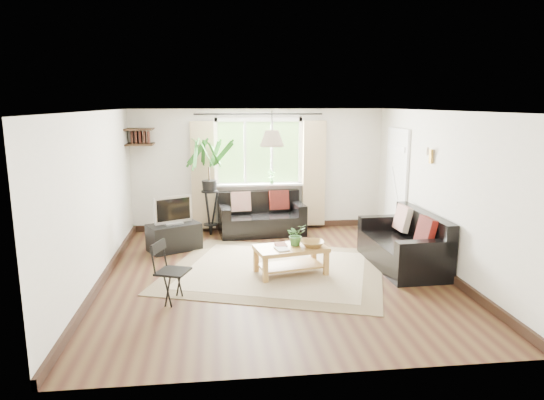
{
  "coord_description": "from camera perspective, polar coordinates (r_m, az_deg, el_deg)",
  "views": [
    {
      "loc": [
        -0.83,
        -6.82,
        2.51
      ],
      "look_at": [
        0.0,
        0.4,
        1.05
      ],
      "focal_mm": 32.0,
      "sensor_mm": 36.0,
      "label": 1
    }
  ],
  "objects": [
    {
      "name": "book_a",
      "position": [
        7.02,
        0.47,
        -5.84
      ],
      "size": [
        0.23,
        0.27,
        0.02
      ],
      "primitive_type": "imported",
      "rotation": [
        0.0,
        0.0,
        0.22
      ],
      "color": "silver",
      "rests_on": "coffee_table"
    },
    {
      "name": "book_b",
      "position": [
        7.23,
        0.37,
        -5.32
      ],
      "size": [
        0.18,
        0.24,
        0.02
      ],
      "primitive_type": "imported",
      "rotation": [
        0.0,
        0.0,
        0.05
      ],
      "color": "brown",
      "rests_on": "coffee_table"
    },
    {
      "name": "tv_stand",
      "position": [
        8.58,
        -11.45,
        -4.28
      ],
      "size": [
        0.99,
        0.83,
        0.46
      ],
      "primitive_type": "cube",
      "rotation": [
        0.0,
        0.0,
        0.47
      ],
      "color": "black",
      "rests_on": "floor"
    },
    {
      "name": "ceiling",
      "position": [
        6.88,
        0.39,
        10.44
      ],
      "size": [
        5.5,
        5.5,
        0.0
      ],
      "primitive_type": "plane",
      "rotation": [
        3.14,
        0.0,
        0.0
      ],
      "color": "white",
      "rests_on": "floor"
    },
    {
      "name": "sofa_right",
      "position": [
        7.81,
        15.1,
        -4.69
      ],
      "size": [
        1.76,
        0.93,
        0.81
      ],
      "primitive_type": null,
      "rotation": [
        0.0,
        0.0,
        -1.53
      ],
      "color": "black",
      "rests_on": "floor"
    },
    {
      "name": "folding_chair",
      "position": [
        6.35,
        -11.57,
        -8.36
      ],
      "size": [
        0.53,
        0.53,
        0.79
      ],
      "primitive_type": null,
      "rotation": [
        0.0,
        0.0,
        1.22
      ],
      "color": "black",
      "rests_on": "floor"
    },
    {
      "name": "bowl",
      "position": [
        7.21,
        4.76,
        -5.15
      ],
      "size": [
        0.38,
        0.38,
        0.09
      ],
      "primitive_type": "imported",
      "rotation": [
        0.0,
        0.0,
        -0.08
      ],
      "color": "olive",
      "rests_on": "coffee_table"
    },
    {
      "name": "window",
      "position": [
        9.62,
        -1.58,
        5.62
      ],
      "size": [
        2.5,
        0.16,
        2.16
      ],
      "primitive_type": null,
      "color": "white",
      "rests_on": "wall_back"
    },
    {
      "name": "wall_left",
      "position": [
        7.15,
        -19.95,
        0.1
      ],
      "size": [
        0.02,
        5.5,
        2.4
      ],
      "primitive_type": "cube",
      "color": "silver",
      "rests_on": "floor"
    },
    {
      "name": "wall_front",
      "position": [
        4.36,
        4.77,
        -6.17
      ],
      "size": [
        5.0,
        0.02,
        2.4
      ],
      "primitive_type": "cube",
      "color": "silver",
      "rests_on": "floor"
    },
    {
      "name": "tv",
      "position": [
        8.46,
        -11.57,
        -1.11
      ],
      "size": [
        0.69,
        0.5,
        0.51
      ],
      "primitive_type": null,
      "rotation": [
        0.0,
        0.0,
        0.47
      ],
      "color": "#A5A5AA",
      "rests_on": "tv_stand"
    },
    {
      "name": "floor",
      "position": [
        7.32,
        0.36,
        -8.7
      ],
      "size": [
        5.5,
        5.5,
        0.0
      ],
      "primitive_type": "plane",
      "color": "black",
      "rests_on": "ground"
    },
    {
      "name": "coffee_table",
      "position": [
        7.26,
        2.22,
        -7.11
      ],
      "size": [
        1.13,
        0.76,
        0.43
      ],
      "primitive_type": null,
      "rotation": [
        0.0,
        0.0,
        0.2
      ],
      "color": "brown",
      "rests_on": "floor"
    },
    {
      "name": "wall_sconce",
      "position": [
        7.87,
        18.02,
        5.19
      ],
      "size": [
        0.12,
        0.12,
        0.28
      ],
      "primitive_type": null,
      "color": "beige",
      "rests_on": "wall_right"
    },
    {
      "name": "palm_stand",
      "position": [
        9.28,
        -7.37,
        1.53
      ],
      "size": [
        0.86,
        0.86,
        1.88
      ],
      "primitive_type": null,
      "rotation": [
        0.0,
        0.0,
        -0.19
      ],
      "color": "black",
      "rests_on": "floor"
    },
    {
      "name": "wall_right",
      "position": [
        7.71,
        19.16,
        0.93
      ],
      "size": [
        0.02,
        5.5,
        2.4
      ],
      "primitive_type": "cube",
      "color": "silver",
      "rests_on": "floor"
    },
    {
      "name": "rug",
      "position": [
        7.47,
        0.43,
        -8.2
      ],
      "size": [
        3.88,
        3.59,
        0.02
      ],
      "primitive_type": "cube",
      "rotation": [
        0.0,
        0.0,
        -0.32
      ],
      "color": "beige",
      "rests_on": "floor"
    },
    {
      "name": "pendant_lamp",
      "position": [
        7.29,
        0.0,
        7.73
      ],
      "size": [
        0.36,
        0.36,
        0.54
      ],
      "primitive_type": null,
      "color": "beige",
      "rests_on": "ceiling"
    },
    {
      "name": "corner_shelf",
      "position": [
        9.45,
        -15.31,
        7.19
      ],
      "size": [
        0.5,
        0.5,
        0.34
      ],
      "primitive_type": null,
      "color": "black",
      "rests_on": "wall_back"
    },
    {
      "name": "sofa_back",
      "position": [
        9.39,
        -1.23,
        -1.75
      ],
      "size": [
        1.69,
        0.95,
        0.76
      ],
      "primitive_type": null,
      "rotation": [
        0.0,
        0.0,
        0.09
      ],
      "color": "black",
      "rests_on": "floor"
    },
    {
      "name": "sill_plant",
      "position": [
        9.63,
        -0.04,
        2.72
      ],
      "size": [
        0.14,
        0.1,
        0.27
      ],
      "primitive_type": "imported",
      "color": "#2D6023",
      "rests_on": "window"
    },
    {
      "name": "wall_back",
      "position": [
        9.7,
        -1.59,
        3.58
      ],
      "size": [
        5.0,
        0.02,
        2.4
      ],
      "primitive_type": "cube",
      "color": "silver",
      "rests_on": "floor"
    },
    {
      "name": "table_plant",
      "position": [
        7.22,
        2.82,
        -4.1
      ],
      "size": [
        0.37,
        0.35,
        0.32
      ],
      "primitive_type": "imported",
      "rotation": [
        0.0,
        0.0,
        0.43
      ],
      "color": "#346628",
      "rests_on": "coffee_table"
    },
    {
      "name": "door",
      "position": [
        9.27,
        14.41,
        1.61
      ],
      "size": [
        0.06,
        0.96,
        2.06
      ],
      "primitive_type": "cube",
      "color": "silver",
      "rests_on": "wall_right"
    }
  ]
}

